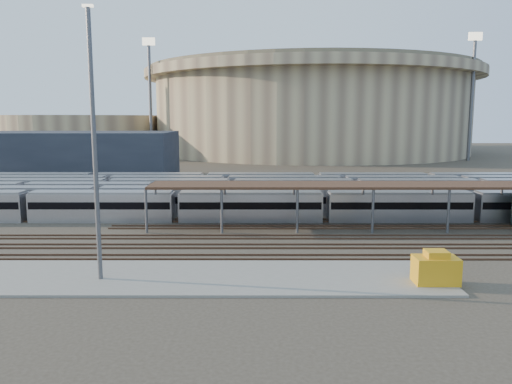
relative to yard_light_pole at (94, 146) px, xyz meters
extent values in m
plane|color=#383026|center=(8.02, 15.65, -10.85)|extent=(420.00, 420.00, 0.00)
cube|color=gray|center=(3.02, 0.65, -10.75)|extent=(50.00, 9.00, 0.20)
cube|color=silver|center=(2.38, 23.65, -9.05)|extent=(112.00, 2.90, 3.60)
cube|color=silver|center=(9.89, 27.85, -9.05)|extent=(112.00, 2.90, 3.60)
cube|color=silver|center=(16.77, 32.05, -9.05)|extent=(112.00, 2.90, 3.60)
cube|color=silver|center=(8.75, 36.25, -9.05)|extent=(112.00, 2.90, 3.60)
cube|color=silver|center=(7.62, 40.45, -9.05)|extent=(112.00, 2.90, 3.60)
cube|color=silver|center=(3.86, 44.65, -9.05)|extent=(112.00, 2.90, 3.60)
cylinder|color=#55555A|center=(0.02, 16.95, -8.35)|extent=(0.30, 0.30, 5.00)
cylinder|color=#55555A|center=(0.02, 22.35, -8.35)|extent=(0.30, 0.30, 5.00)
cylinder|color=#55555A|center=(8.59, 16.95, -8.35)|extent=(0.30, 0.30, 5.00)
cylinder|color=#55555A|center=(8.59, 22.35, -8.35)|extent=(0.30, 0.30, 5.00)
cylinder|color=#55555A|center=(17.16, 16.95, -8.35)|extent=(0.30, 0.30, 5.00)
cylinder|color=#55555A|center=(17.16, 22.35, -8.35)|extent=(0.30, 0.30, 5.00)
cylinder|color=#55555A|center=(25.74, 16.95, -8.35)|extent=(0.30, 0.30, 5.00)
cylinder|color=#55555A|center=(25.74, 22.35, -8.35)|extent=(0.30, 0.30, 5.00)
cylinder|color=#55555A|center=(34.31, 16.95, -8.35)|extent=(0.30, 0.30, 5.00)
cylinder|color=#55555A|center=(34.31, 22.35, -8.35)|extent=(0.30, 0.30, 5.00)
cylinder|color=#55555A|center=(42.88, 22.35, -8.35)|extent=(0.30, 0.30, 5.00)
cube|color=#332115|center=(30.02, 19.65, -5.70)|extent=(60.00, 6.00, 0.30)
cube|color=#4C3323|center=(8.02, 13.90, -10.76)|extent=(170.00, 0.12, 0.18)
cube|color=#4C3323|center=(8.02, 15.40, -10.76)|extent=(170.00, 0.12, 0.18)
cube|color=#4C3323|center=(8.02, 9.90, -10.76)|extent=(170.00, 0.12, 0.18)
cube|color=#4C3323|center=(8.02, 11.40, -10.76)|extent=(170.00, 0.12, 0.18)
cube|color=#4C3323|center=(8.02, 5.90, -10.76)|extent=(170.00, 0.12, 0.18)
cube|color=#4C3323|center=(8.02, 7.40, -10.76)|extent=(170.00, 0.12, 0.18)
cylinder|color=tan|center=(33.02, 155.65, 3.15)|extent=(116.00, 116.00, 28.00)
cylinder|color=tan|center=(33.02, 155.65, 18.65)|extent=(124.00, 124.00, 3.00)
cylinder|color=#665E48|center=(33.02, 155.65, 20.90)|extent=(120.00, 120.00, 1.50)
cylinder|color=tan|center=(-51.98, 145.65, -3.85)|extent=(56.00, 56.00, 14.00)
cube|color=#1E232D|center=(-26.98, 70.65, -5.85)|extent=(42.00, 20.00, 10.00)
cylinder|color=#55555A|center=(-21.98, 125.65, 7.15)|extent=(1.00, 1.00, 36.00)
cube|color=#FFF2CC|center=(-21.98, 125.65, 26.35)|extent=(4.00, 0.60, 2.40)
cylinder|color=#55555A|center=(78.02, 115.65, 7.15)|extent=(1.00, 1.00, 36.00)
cube|color=#FFF2CC|center=(78.02, 115.65, 26.35)|extent=(4.00, 0.60, 2.40)
cylinder|color=#55555A|center=(-1.98, 175.65, 7.15)|extent=(1.00, 1.00, 36.00)
cube|color=#FFF2CC|center=(-1.98, 175.65, 26.35)|extent=(4.00, 0.60, 2.40)
cylinder|color=#55555A|center=(0.00, 0.00, -0.18)|extent=(0.36, 0.36, 20.92)
cube|color=#FFF2CC|center=(0.00, 0.00, 10.38)|extent=(0.82, 0.34, 0.20)
cube|color=orange|center=(26.52, -1.07, -9.60)|extent=(3.34, 2.10, 2.08)
camera|label=1|loc=(12.56, -38.60, 2.11)|focal=35.00mm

